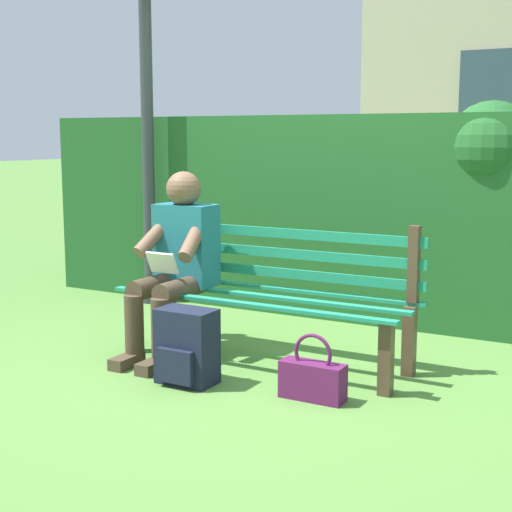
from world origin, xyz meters
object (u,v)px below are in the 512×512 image
at_px(park_bench, 271,289).
at_px(handbag, 313,378).
at_px(person_seated, 176,260).
at_px(lamp_post, 145,18).
at_px(backpack, 187,347).

xyz_separation_m(park_bench, handbag, (-0.54, 0.54, -0.33)).
bearing_deg(person_seated, lamp_post, -46.87).
bearing_deg(park_bench, lamp_post, -29.98).
bearing_deg(lamp_post, person_seated, 133.13).
height_order(park_bench, person_seated, person_seated).
bearing_deg(handbag, person_seated, -17.27).
bearing_deg(backpack, park_bench, -106.55).
distance_m(park_bench, handbag, 0.83).
distance_m(handbag, lamp_post, 3.43).
xyz_separation_m(backpack, lamp_post, (1.46, -1.60, 2.08)).
xyz_separation_m(backpack, handbag, (-0.73, -0.10, -0.09)).
height_order(person_seated, lamp_post, lamp_post).
bearing_deg(backpack, lamp_post, -47.56).
bearing_deg(handbag, park_bench, -45.19).
distance_m(park_bench, lamp_post, 2.66).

